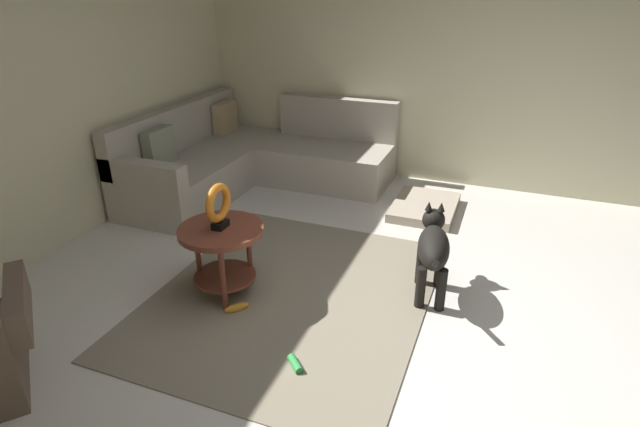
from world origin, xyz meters
The scene contains 11 objects.
ground_plane centered at (0.00, 0.00, -0.05)m, with size 6.00×6.00×0.10m, color silver.
wall_back centered at (0.00, 2.94, 1.35)m, with size 6.00×0.12×2.70m, color beige.
wall_right centered at (2.94, 0.00, 1.35)m, with size 0.12×6.00×2.70m, color beige.
area_rug centered at (0.15, 0.70, 0.01)m, with size 2.30×1.90×0.01m, color gray.
sectional_couch centered at (1.99, 2.02, 0.29)m, with size 2.20×2.25×0.88m.
side_table centered at (0.00, 1.17, 0.42)m, with size 0.60×0.60×0.54m.
torus_sculpture centered at (0.00, 1.17, 0.71)m, with size 0.28×0.08×0.33m.
dog_bed_mat centered at (1.98, 0.08, 0.04)m, with size 0.80×0.60×0.09m, color #B2A38E.
dog centered at (0.55, -0.22, 0.38)m, with size 0.84×0.32×0.63m.
dog_toy_rope centered at (-0.54, 0.37, 0.03)m, with size 0.05×0.05×0.14m, color green.
dog_toy_bone centered at (-0.17, 0.98, 0.03)m, with size 0.18×0.06×0.06m, color orange.
Camera 1 is at (-2.70, -0.63, 2.12)m, focal length 28.60 mm.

